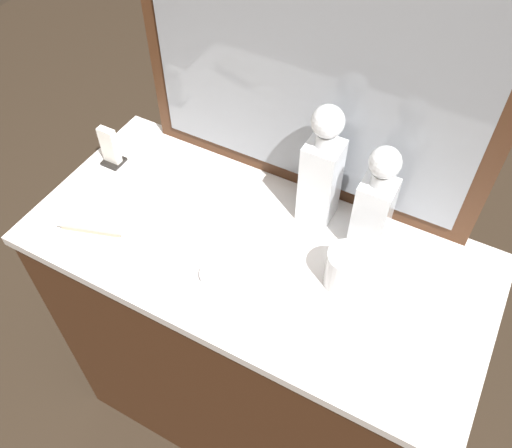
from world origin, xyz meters
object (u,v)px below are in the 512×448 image
porcelain_dish (217,274)px  crystal_tumbler_left (346,270)px  crystal_decanter_center (321,176)px  crystal_decanter_left (374,208)px  napkin_holder (110,149)px  silver_brush_left (94,222)px

porcelain_dish → crystal_tumbler_left: bearing=25.2°
crystal_decanter_center → crystal_decanter_left: size_ratio=1.12×
crystal_tumbler_left → napkin_holder: 0.68m
crystal_decanter_left → silver_brush_left: bearing=-155.9°
crystal_tumbler_left → porcelain_dish: size_ratio=1.24×
crystal_tumbler_left → porcelain_dish: 0.28m
silver_brush_left → porcelain_dish: size_ratio=2.20×
crystal_tumbler_left → silver_brush_left: (-0.57, -0.13, -0.03)m
crystal_tumbler_left → napkin_holder: (-0.67, 0.07, 0.00)m
crystal_tumbler_left → silver_brush_left: bearing=-167.2°
silver_brush_left → porcelain_dish: 0.33m
crystal_decanter_center → crystal_tumbler_left: (0.13, -0.15, -0.08)m
crystal_decanter_left → silver_brush_left: (-0.58, -0.26, -0.10)m
silver_brush_left → napkin_holder: (-0.10, 0.20, 0.03)m
crystal_decanter_center → crystal_decanter_left: (0.13, -0.02, -0.01)m
crystal_decanter_center → crystal_decanter_left: bearing=-10.1°
crystal_tumbler_left → silver_brush_left: 0.59m
napkin_holder → crystal_tumbler_left: bearing=-5.5°
crystal_tumbler_left → porcelain_dish: (-0.25, -0.12, -0.04)m
crystal_decanter_center → silver_brush_left: (-0.44, -0.28, -0.11)m
porcelain_dish → napkin_holder: (-0.43, 0.18, 0.04)m
crystal_decanter_left → crystal_tumbler_left: 0.15m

